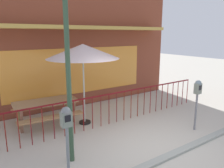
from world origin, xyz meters
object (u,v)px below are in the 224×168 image
parking_meter_far (198,92)px  parking_meter_near (66,125)px  patio_umbrella (83,52)px  picnic_table_left (46,106)px  street_lamp (67,40)px

parking_meter_far → parking_meter_near: bearing=-178.0°
patio_umbrella → picnic_table_left: bearing=155.3°
picnic_table_left → patio_umbrella: 1.95m
street_lamp → patio_umbrella: bearing=54.7°
picnic_table_left → parking_meter_near: 2.94m
street_lamp → parking_meter_far: bearing=-8.4°
patio_umbrella → parking_meter_far: size_ratio=1.66×
patio_umbrella → parking_meter_near: patio_umbrella is taller
parking_meter_near → parking_meter_far: size_ratio=1.02×
picnic_table_left → parking_meter_far: bearing=-38.4°
street_lamp → parking_meter_near: bearing=-118.4°
patio_umbrella → parking_meter_near: size_ratio=1.63×
parking_meter_far → street_lamp: size_ratio=0.37×
patio_umbrella → parking_meter_near: bearing=-123.5°
parking_meter_near → street_lamp: bearing=61.6°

